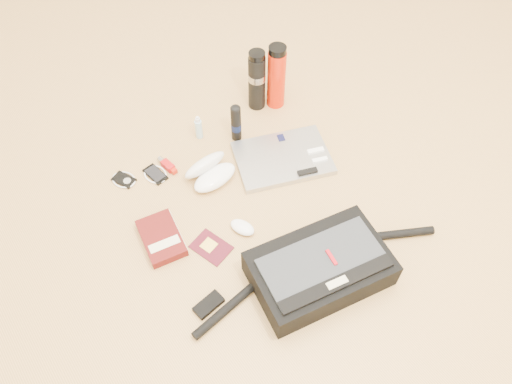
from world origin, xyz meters
TOP-DOWN VIEW (x-y plane):
  - ground at (0.00, 0.00)m, footprint 4.00×4.00m
  - messenger_bag at (-0.04, -0.28)m, footprint 0.89×0.35m
  - laptop at (0.19, 0.18)m, footprint 0.43×0.36m
  - book at (-0.38, 0.15)m, footprint 0.16×0.21m
  - passport at (-0.26, 0.02)m, footprint 0.13×0.15m
  - mouse at (-0.13, 0.02)m, footprint 0.09×0.11m
  - sunglasses_case at (-0.09, 0.28)m, footprint 0.20×0.17m
  - ipod at (-0.36, 0.46)m, footprint 0.10×0.10m
  - phone at (-0.26, 0.42)m, footprint 0.09×0.11m
  - inhaler at (-0.20, 0.42)m, footprint 0.04×0.10m
  - spray_bottle at (-0.01, 0.49)m, footprint 0.03×0.03m
  - aerosol_can at (0.11, 0.39)m, footprint 0.05×0.05m
  - thermos_black at (0.29, 0.50)m, footprint 0.09×0.09m
  - thermos_red at (0.36, 0.46)m, footprint 0.09×0.09m

SIDE VIEW (x-z plane):
  - ground at x=0.00m, z-range 0.00..0.00m
  - passport at x=-0.26m, z-range 0.00..0.01m
  - ipod at x=-0.36m, z-range 0.00..0.01m
  - phone at x=-0.26m, z-range 0.00..0.01m
  - laptop at x=0.19m, z-range -0.01..0.03m
  - inhaler at x=-0.20m, z-range 0.00..0.03m
  - mouse at x=-0.13m, z-range 0.00..0.03m
  - book at x=-0.38m, z-range 0.00..0.03m
  - sunglasses_case at x=-0.09m, z-range -0.02..0.09m
  - spray_bottle at x=-0.01m, z-range -0.01..0.10m
  - messenger_bag at x=-0.04m, z-range -0.01..0.12m
  - aerosol_can at x=0.11m, z-range 0.00..0.17m
  - thermos_black at x=0.29m, z-range 0.00..0.27m
  - thermos_red at x=0.36m, z-range 0.00..0.29m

